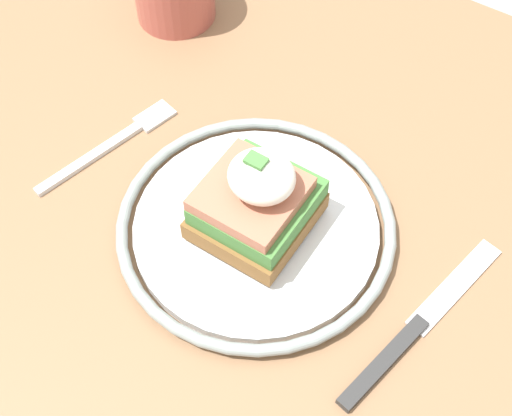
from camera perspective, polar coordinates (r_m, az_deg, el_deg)
dining_table at (r=0.69m, az=-3.81°, el=-7.54°), size 1.01×0.82×0.72m
plate at (r=0.60m, az=-0.00°, el=-1.48°), size 0.23×0.23×0.02m
sandwich at (r=0.56m, az=0.06°, el=0.60°), size 0.08×0.09×0.08m
fork at (r=0.67m, az=-11.31°, el=5.14°), size 0.05×0.15×0.00m
knife at (r=0.57m, az=12.27°, el=-9.77°), size 0.05×0.19×0.01m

